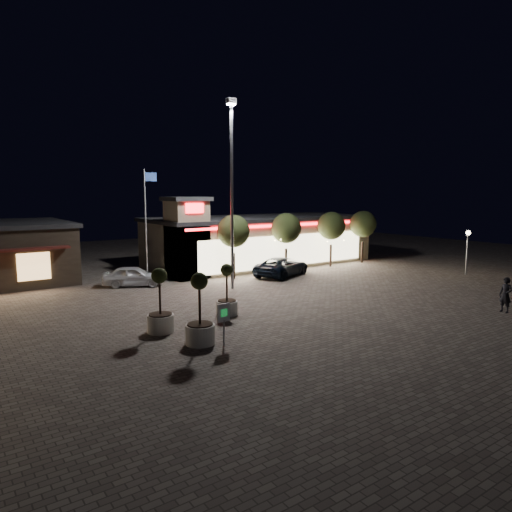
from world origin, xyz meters
TOP-DOWN VIEW (x-y plane):
  - ground at (0.00, 0.00)m, footprint 90.00×90.00m
  - retail_building at (9.51, 15.82)m, footprint 20.40×8.40m
  - floodlight_pole at (2.00, 8.00)m, footprint 0.60×0.40m
  - flagpole at (-1.90, 13.00)m, footprint 0.95×0.10m
  - lamp_post_east at (20.00, 2.00)m, footprint 0.36×0.36m
  - string_tree_a at (4.00, 11.00)m, footprint 2.42×2.42m
  - string_tree_b at (9.00, 11.00)m, footprint 2.42×2.42m
  - string_tree_c at (14.00, 11.00)m, footprint 2.42×2.42m
  - string_tree_d at (18.00, 11.00)m, footprint 2.42×2.42m
  - pickup_truck at (7.66, 9.81)m, footprint 5.83×4.26m
  - white_sedan at (-3.15, 12.59)m, footprint 4.43×3.35m
  - pedestrian at (10.72, -5.68)m, footprint 0.53×0.74m
  - planter_left at (-5.89, 1.64)m, footprint 1.22×1.22m
  - planter_mid at (-5.18, -0.90)m, footprint 1.25×1.25m
  - planter_right at (-1.79, 2.49)m, footprint 1.11×1.11m
  - valet_sign at (-4.48, -1.68)m, footprint 0.60×0.11m

SIDE VIEW (x-z plane):
  - ground at x=0.00m, z-range 0.00..0.00m
  - white_sedan at x=-3.15m, z-range 0.00..1.40m
  - pickup_truck at x=7.66m, z-range 0.00..1.47m
  - planter_right at x=-1.79m, z-range -0.52..2.20m
  - planter_left at x=-5.89m, z-range -0.57..2.43m
  - planter_mid at x=-5.18m, z-range -0.59..2.49m
  - pedestrian at x=10.72m, z-range 0.00..1.91m
  - valet_sign at x=-4.48m, z-range 0.36..2.18m
  - retail_building at x=9.51m, z-range -0.84..5.26m
  - lamp_post_east at x=20.00m, z-range 0.72..4.20m
  - string_tree_a at x=4.00m, z-range 1.17..5.95m
  - string_tree_b at x=9.00m, z-range 1.17..5.95m
  - string_tree_c at x=14.00m, z-range 1.17..5.95m
  - string_tree_d at x=18.00m, z-range 1.17..5.95m
  - flagpole at x=-1.90m, z-range 0.74..8.74m
  - floodlight_pole at x=2.00m, z-range 0.83..13.21m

